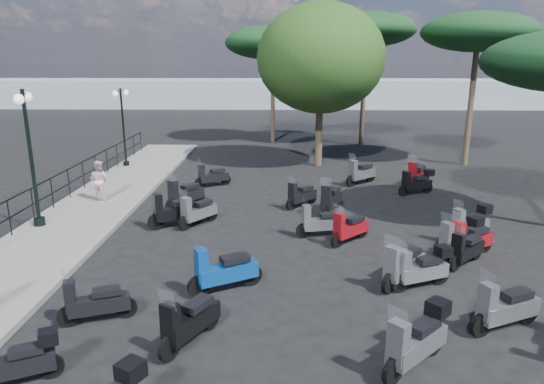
{
  "coord_description": "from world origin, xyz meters",
  "views": [
    {
      "loc": [
        0.27,
        -11.3,
        5.22
      ],
      "look_at": [
        -0.06,
        3.35,
        1.2
      ],
      "focal_mm": 32.0,
      "sensor_mm": 36.0,
      "label": 1
    }
  ],
  "objects_px": {
    "scooter_20": "(422,269)",
    "scooter_21": "(470,240)",
    "lamp_post_2": "(123,122)",
    "scooter_28": "(470,224)",
    "scooter_13": "(416,341)",
    "pine_1": "(478,32)",
    "scooter_17": "(361,173)",
    "scooter_16": "(331,199)",
    "lamp_post_1": "(30,150)",
    "scooter_27": "(466,250)",
    "scooter_15": "(321,223)",
    "scooter_10": "(198,212)",
    "scooter_8": "(189,322)",
    "broadleaf_tree": "(321,59)",
    "scooter_23": "(416,175)",
    "scooter_26": "(505,308)",
    "pine_0": "(366,30)",
    "scooter_5": "(212,176)",
    "pine_2": "(273,43)",
    "scooter_29": "(417,183)",
    "scooter_14": "(403,266)",
    "scooter_30": "(460,239)",
    "scooter_22": "(349,228)",
    "scooter_11": "(301,195)",
    "scooter_9": "(224,271)",
    "pedestrian_far": "(99,180)",
    "scooter_4": "(185,195)",
    "scooter_2": "(95,303)",
    "scooter_1": "(15,362)",
    "scooter_3": "(175,212)"
  },
  "relations": [
    {
      "from": "scooter_20",
      "to": "scooter_21",
      "type": "height_order",
      "value": "scooter_21"
    },
    {
      "from": "lamp_post_2",
      "to": "scooter_28",
      "type": "xyz_separation_m",
      "value": [
        13.3,
        -9.6,
        -1.79
      ]
    },
    {
      "from": "scooter_13",
      "to": "pine_1",
      "type": "relative_size",
      "value": 0.19
    },
    {
      "from": "scooter_17",
      "to": "scooter_21",
      "type": "distance_m",
      "value": 8.11
    },
    {
      "from": "scooter_16",
      "to": "pine_1",
      "type": "xyz_separation_m",
      "value": [
        7.62,
        8.2,
        5.97
      ]
    },
    {
      "from": "lamp_post_1",
      "to": "scooter_27",
      "type": "relative_size",
      "value": 3.34
    },
    {
      "from": "scooter_16",
      "to": "scooter_15",
      "type": "bearing_deg",
      "value": 101.79
    },
    {
      "from": "scooter_28",
      "to": "scooter_20",
      "type": "bearing_deg",
      "value": 112.63
    },
    {
      "from": "scooter_10",
      "to": "scooter_27",
      "type": "bearing_deg",
      "value": -165.58
    },
    {
      "from": "scooter_8",
      "to": "broadleaf_tree",
      "type": "xyz_separation_m",
      "value": [
        3.54,
        16.13,
        4.78
      ]
    },
    {
      "from": "scooter_23",
      "to": "scooter_26",
      "type": "height_order",
      "value": "scooter_23"
    },
    {
      "from": "scooter_26",
      "to": "pine_0",
      "type": "height_order",
      "value": "pine_0"
    },
    {
      "from": "scooter_5",
      "to": "scooter_15",
      "type": "distance_m",
      "value": 7.21
    },
    {
      "from": "scooter_15",
      "to": "pine_2",
      "type": "relative_size",
      "value": 0.22
    },
    {
      "from": "scooter_29",
      "to": "scooter_16",
      "type": "bearing_deg",
      "value": 100.45
    },
    {
      "from": "scooter_8",
      "to": "scooter_20",
      "type": "bearing_deg",
      "value": -125.48
    },
    {
      "from": "scooter_17",
      "to": "scooter_26",
      "type": "xyz_separation_m",
      "value": [
        1.05,
        -11.67,
        -0.01
      ]
    },
    {
      "from": "scooter_14",
      "to": "scooter_30",
      "type": "xyz_separation_m",
      "value": [
        1.97,
        1.81,
        0.01
      ]
    },
    {
      "from": "scooter_14",
      "to": "scooter_22",
      "type": "xyz_separation_m",
      "value": [
        -0.91,
        2.73,
        -0.05
      ]
    },
    {
      "from": "scooter_16",
      "to": "scooter_20",
      "type": "distance_m",
      "value": 6.0
    },
    {
      "from": "scooter_5",
      "to": "scooter_28",
      "type": "height_order",
      "value": "scooter_28"
    },
    {
      "from": "scooter_10",
      "to": "scooter_22",
      "type": "height_order",
      "value": "scooter_10"
    },
    {
      "from": "scooter_15",
      "to": "scooter_21",
      "type": "xyz_separation_m",
      "value": [
        3.92,
        -1.47,
        0.03
      ]
    },
    {
      "from": "scooter_20",
      "to": "scooter_17",
      "type": "bearing_deg",
      "value": -22.92
    },
    {
      "from": "scooter_11",
      "to": "scooter_13",
      "type": "xyz_separation_m",
      "value": [
        1.65,
        -9.54,
        0.1
      ]
    },
    {
      "from": "scooter_5",
      "to": "scooter_11",
      "type": "height_order",
      "value": "scooter_5"
    },
    {
      "from": "scooter_9",
      "to": "scooter_8",
      "type": "bearing_deg",
      "value": 141.05
    },
    {
      "from": "scooter_11",
      "to": "scooter_30",
      "type": "distance_m",
      "value": 6.11
    },
    {
      "from": "scooter_15",
      "to": "scooter_13",
      "type": "bearing_deg",
      "value": 177.79
    },
    {
      "from": "lamp_post_1",
      "to": "scooter_17",
      "type": "distance_m",
      "value": 12.73
    },
    {
      "from": "pedestrian_far",
      "to": "scooter_5",
      "type": "height_order",
      "value": "pedestrian_far"
    },
    {
      "from": "scooter_27",
      "to": "scooter_8",
      "type": "bearing_deg",
      "value": 77.55
    },
    {
      "from": "scooter_16",
      "to": "scooter_29",
      "type": "relative_size",
      "value": 1.1
    },
    {
      "from": "lamp_post_2",
      "to": "scooter_20",
      "type": "bearing_deg",
      "value": -32.34
    },
    {
      "from": "lamp_post_2",
      "to": "scooter_5",
      "type": "xyz_separation_m",
      "value": [
        4.76,
        -3.49,
        -1.84
      ]
    },
    {
      "from": "pedestrian_far",
      "to": "scooter_8",
      "type": "relative_size",
      "value": 0.94
    },
    {
      "from": "scooter_4",
      "to": "scooter_8",
      "type": "relative_size",
      "value": 0.97
    },
    {
      "from": "scooter_13",
      "to": "scooter_14",
      "type": "bearing_deg",
      "value": -52.45
    },
    {
      "from": "scooter_30",
      "to": "scooter_27",
      "type": "bearing_deg",
      "value": 143.28
    },
    {
      "from": "scooter_10",
      "to": "scooter_14",
      "type": "distance_m",
      "value": 6.98
    },
    {
      "from": "scooter_2",
      "to": "pine_2",
      "type": "xyz_separation_m",
      "value": [
        3.14,
        22.65,
        5.76
      ]
    },
    {
      "from": "scooter_1",
      "to": "scooter_27",
      "type": "relative_size",
      "value": 1.09
    },
    {
      "from": "scooter_30",
      "to": "scooter_4",
      "type": "bearing_deg",
      "value": 31.6
    },
    {
      "from": "scooter_22",
      "to": "lamp_post_2",
      "type": "bearing_deg",
      "value": 0.76
    },
    {
      "from": "scooter_14",
      "to": "pine_0",
      "type": "distance_m",
      "value": 20.8
    },
    {
      "from": "scooter_1",
      "to": "scooter_3",
      "type": "bearing_deg",
      "value": -31.35
    },
    {
      "from": "scooter_11",
      "to": "scooter_23",
      "type": "height_order",
      "value": "scooter_23"
    },
    {
      "from": "scooter_10",
      "to": "scooter_22",
      "type": "relative_size",
      "value": 1.1
    },
    {
      "from": "scooter_15",
      "to": "broadleaf_tree",
      "type": "xyz_separation_m",
      "value": [
        0.63,
        10.27,
        4.81
      ]
    },
    {
      "from": "lamp_post_1",
      "to": "scooter_2",
      "type": "height_order",
      "value": "lamp_post_1"
    }
  ]
}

